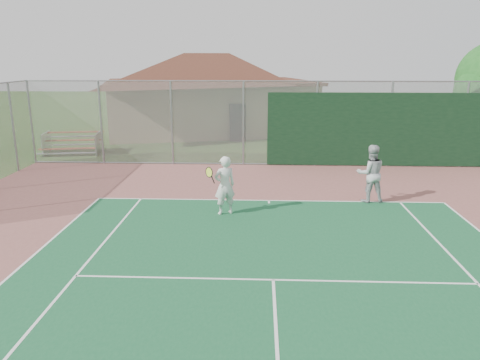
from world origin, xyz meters
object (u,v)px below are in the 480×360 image
Objects in this scene: bleachers at (72,143)px; player_white_front at (224,186)px; player_grey_back at (371,174)px; clubhouse at (209,85)px.

player_white_front is at bearing -57.59° from bleachers.
player_grey_back is (4.46, 1.40, 0.04)m from player_white_front.
player_grey_back is (6.61, -14.66, -1.90)m from clubhouse.
clubhouse reaches higher than player_white_front.
bleachers is at bearing -141.66° from clubhouse.
bleachers is at bearing -34.32° from player_grey_back.
clubhouse is at bearing 42.24° from bleachers.
clubhouse is at bearing -106.17° from player_white_front.
clubhouse is 8.49× the size of player_white_front.
clubhouse reaches higher than player_grey_back.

